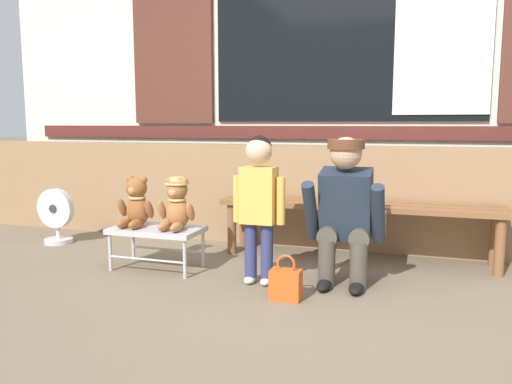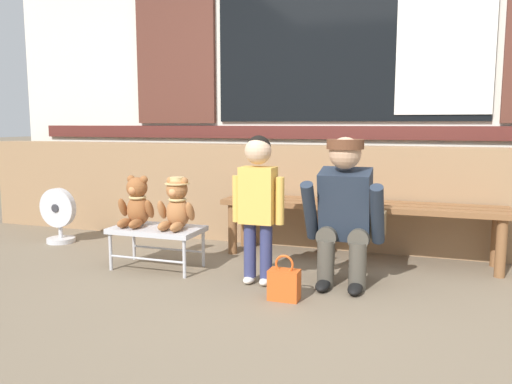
{
  "view_description": "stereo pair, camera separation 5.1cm",
  "coord_description": "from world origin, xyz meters",
  "px_view_note": "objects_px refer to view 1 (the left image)",
  "views": [
    {
      "loc": [
        0.7,
        -2.79,
        1.03
      ],
      "look_at": [
        -0.42,
        0.61,
        0.55
      ],
      "focal_mm": 35.72,
      "sensor_mm": 36.0,
      "label": 1
    },
    {
      "loc": [
        0.75,
        -2.77,
        1.03
      ],
      "look_at": [
        -0.42,
        0.61,
        0.55
      ],
      "focal_mm": 35.72,
      "sensor_mm": 36.0,
      "label": 2
    }
  ],
  "objects_px": {
    "teddy_bear_with_hat": "(177,205)",
    "handbag_on_ground": "(286,284)",
    "adult_crouching": "(347,211)",
    "wooden_bench_long": "(358,211)",
    "small_display_bench": "(157,232)",
    "teddy_bear_plain": "(136,204)",
    "floor_fan": "(56,216)",
    "child_standing": "(259,193)"
  },
  "relations": [
    {
      "from": "handbag_on_ground",
      "to": "child_standing",
      "type": "bearing_deg",
      "value": 135.33
    },
    {
      "from": "small_display_bench",
      "to": "floor_fan",
      "type": "distance_m",
      "value": 1.28
    },
    {
      "from": "wooden_bench_long",
      "to": "teddy_bear_plain",
      "type": "height_order",
      "value": "teddy_bear_plain"
    },
    {
      "from": "teddy_bear_plain",
      "to": "child_standing",
      "type": "xyz_separation_m",
      "value": [
        0.95,
        -0.1,
        0.13
      ]
    },
    {
      "from": "teddy_bear_with_hat",
      "to": "handbag_on_ground",
      "type": "xyz_separation_m",
      "value": [
        0.88,
        -0.34,
        -0.38
      ]
    },
    {
      "from": "teddy_bear_plain",
      "to": "handbag_on_ground",
      "type": "xyz_separation_m",
      "value": [
        1.2,
        -0.34,
        -0.37
      ]
    },
    {
      "from": "small_display_bench",
      "to": "teddy_bear_plain",
      "type": "xyz_separation_m",
      "value": [
        -0.16,
        0.0,
        0.2
      ]
    },
    {
      "from": "small_display_bench",
      "to": "teddy_bear_with_hat",
      "type": "height_order",
      "value": "teddy_bear_with_hat"
    },
    {
      "from": "teddy_bear_plain",
      "to": "floor_fan",
      "type": "xyz_separation_m",
      "value": [
        -1.05,
        0.42,
        -0.23
      ]
    },
    {
      "from": "teddy_bear_with_hat",
      "to": "floor_fan",
      "type": "distance_m",
      "value": 1.45
    },
    {
      "from": "adult_crouching",
      "to": "floor_fan",
      "type": "height_order",
      "value": "adult_crouching"
    },
    {
      "from": "child_standing",
      "to": "handbag_on_ground",
      "type": "xyz_separation_m",
      "value": [
        0.25,
        -0.24,
        -0.5
      ]
    },
    {
      "from": "teddy_bear_plain",
      "to": "floor_fan",
      "type": "relative_size",
      "value": 0.76
    },
    {
      "from": "child_standing",
      "to": "floor_fan",
      "type": "bearing_deg",
      "value": 165.62
    },
    {
      "from": "teddy_bear_with_hat",
      "to": "floor_fan",
      "type": "relative_size",
      "value": 0.76
    },
    {
      "from": "small_display_bench",
      "to": "handbag_on_ground",
      "type": "relative_size",
      "value": 2.35
    },
    {
      "from": "wooden_bench_long",
      "to": "handbag_on_ground",
      "type": "height_order",
      "value": "wooden_bench_long"
    },
    {
      "from": "teddy_bear_plain",
      "to": "teddy_bear_with_hat",
      "type": "relative_size",
      "value": 1.0
    },
    {
      "from": "teddy_bear_with_hat",
      "to": "adult_crouching",
      "type": "xyz_separation_m",
      "value": [
        1.17,
        0.07,
        0.01
      ]
    },
    {
      "from": "handbag_on_ground",
      "to": "small_display_bench",
      "type": "bearing_deg",
      "value": 161.96
    },
    {
      "from": "small_display_bench",
      "to": "handbag_on_ground",
      "type": "xyz_separation_m",
      "value": [
        1.04,
        -0.34,
        -0.17
      ]
    },
    {
      "from": "wooden_bench_long",
      "to": "small_display_bench",
      "type": "distance_m",
      "value": 1.5
    },
    {
      "from": "small_display_bench",
      "to": "teddy_bear_with_hat",
      "type": "bearing_deg",
      "value": 0.77
    },
    {
      "from": "small_display_bench",
      "to": "child_standing",
      "type": "relative_size",
      "value": 0.67
    },
    {
      "from": "small_display_bench",
      "to": "adult_crouching",
      "type": "bearing_deg",
      "value": 3.05
    },
    {
      "from": "handbag_on_ground",
      "to": "floor_fan",
      "type": "distance_m",
      "value": 2.38
    },
    {
      "from": "teddy_bear_plain",
      "to": "adult_crouching",
      "type": "xyz_separation_m",
      "value": [
        1.49,
        0.07,
        0.02
      ]
    },
    {
      "from": "wooden_bench_long",
      "to": "floor_fan",
      "type": "height_order",
      "value": "floor_fan"
    },
    {
      "from": "adult_crouching",
      "to": "floor_fan",
      "type": "bearing_deg",
      "value": 172.22
    },
    {
      "from": "wooden_bench_long",
      "to": "child_standing",
      "type": "height_order",
      "value": "child_standing"
    },
    {
      "from": "adult_crouching",
      "to": "teddy_bear_with_hat",
      "type": "bearing_deg",
      "value": -176.64
    },
    {
      "from": "teddy_bear_plain",
      "to": "floor_fan",
      "type": "bearing_deg",
      "value": 158.36
    },
    {
      "from": "teddy_bear_plain",
      "to": "floor_fan",
      "type": "height_order",
      "value": "teddy_bear_plain"
    },
    {
      "from": "wooden_bench_long",
      "to": "teddy_bear_with_hat",
      "type": "xyz_separation_m",
      "value": [
        -1.16,
        -0.7,
        0.1
      ]
    },
    {
      "from": "teddy_bear_with_hat",
      "to": "handbag_on_ground",
      "type": "bearing_deg",
      "value": -21.18
    },
    {
      "from": "small_display_bench",
      "to": "handbag_on_ground",
      "type": "distance_m",
      "value": 1.11
    },
    {
      "from": "floor_fan",
      "to": "adult_crouching",
      "type": "bearing_deg",
      "value": -7.78
    },
    {
      "from": "child_standing",
      "to": "small_display_bench",
      "type": "bearing_deg",
      "value": 173.12
    },
    {
      "from": "teddy_bear_plain",
      "to": "teddy_bear_with_hat",
      "type": "xyz_separation_m",
      "value": [
        0.32,
        0.0,
        0.01
      ]
    },
    {
      "from": "teddy_bear_plain",
      "to": "adult_crouching",
      "type": "bearing_deg",
      "value": 2.67
    },
    {
      "from": "teddy_bear_with_hat",
      "to": "floor_fan",
      "type": "height_order",
      "value": "teddy_bear_with_hat"
    },
    {
      "from": "small_display_bench",
      "to": "teddy_bear_with_hat",
      "type": "distance_m",
      "value": 0.26
    }
  ]
}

